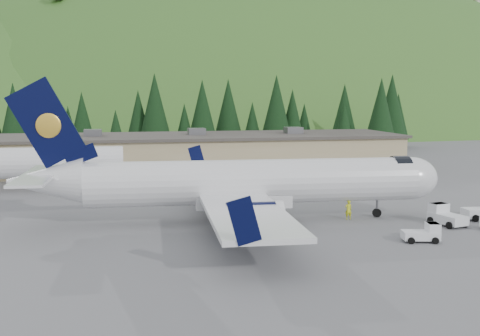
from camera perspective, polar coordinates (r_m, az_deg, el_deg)
name	(u,v)px	position (r m, az deg, el deg)	size (l,w,h in m)	color
ground	(254,221)	(53.36, 1.31, -5.04)	(600.00, 600.00, 0.00)	slate
airliner	(241,184)	(52.59, 0.13, -1.50)	(37.92, 35.55, 12.59)	white
second_airliner	(0,163)	(74.44, -21.80, 0.48)	(27.50, 11.00, 10.05)	white
baggage_tug_a	(424,233)	(47.98, 17.06, -5.94)	(2.94, 2.08, 1.45)	white
baggage_tug_c	(445,216)	(54.58, 18.86, -4.31)	(2.61, 3.58, 1.75)	white
terminal_building	(163,152)	(89.50, -7.31, 1.50)	(71.00, 17.00, 6.10)	tan
ramp_worker	(348,210)	(54.67, 10.24, -3.92)	(0.64, 0.42, 1.76)	yellow
tree_line	(171,114)	(113.75, -6.61, 5.11)	(112.13, 17.42, 14.00)	black
hills	(265,300)	(282.39, 2.38, -12.41)	(614.00, 330.00, 300.00)	#2F6222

